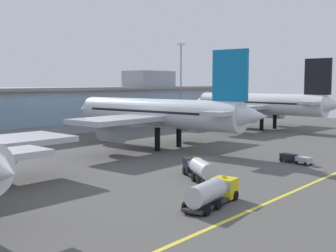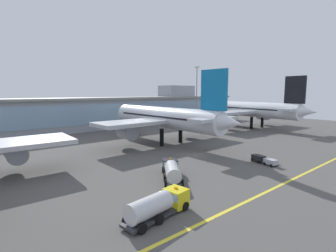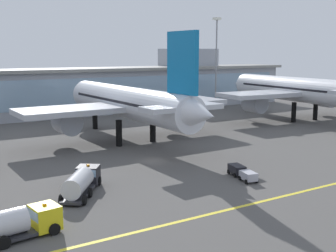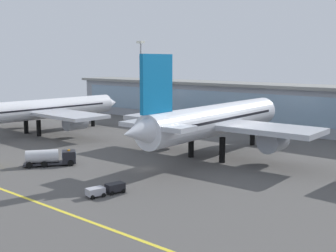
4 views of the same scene
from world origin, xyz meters
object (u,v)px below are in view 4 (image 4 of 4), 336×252
Objects in this scene: airliner_near_right at (215,121)px; fuel_tanker_truck at (52,157)px; apron_light_mast_west at (141,69)px; airliner_near_left at (42,110)px; service_truck_far at (106,189)px.

fuel_tanker_truck is at bearing 141.52° from airliner_near_right.
apron_light_mast_west is at bearing 63.86° from fuel_tanker_truck.
airliner_near_left is 2.05× the size of apron_light_mast_west.
service_truck_far is (20.13, -5.15, -0.72)m from fuel_tanker_truck.
airliner_near_right reaches higher than airliner_near_left.
airliner_near_left is at bearing -95.25° from apron_light_mast_west.
service_truck_far is 76.00m from apron_light_mast_west.
service_truck_far is at bearing -68.60° from fuel_tanker_truck.
apron_light_mast_west is at bearing 52.47° from service_truck_far.
apron_light_mast_west is (-47.87, 57.10, 15.01)m from service_truck_far.
airliner_near_right is 54.34m from apron_light_mast_west.
apron_light_mast_west is (-45.96, 27.67, 8.68)m from airliner_near_right.
apron_light_mast_west reaches higher than fuel_tanker_truck.
apron_light_mast_west reaches higher than airliner_near_right.
fuel_tanker_truck is 0.36× the size of apron_light_mast_west.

